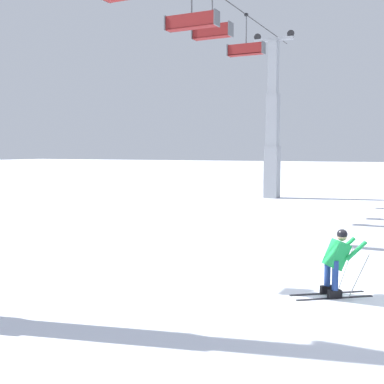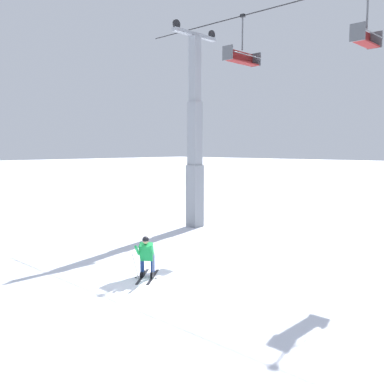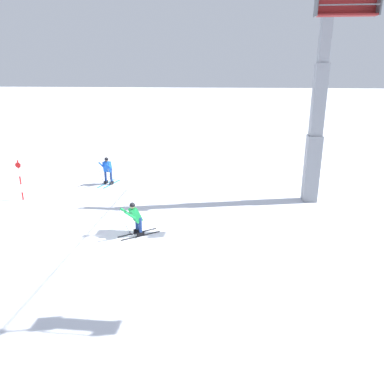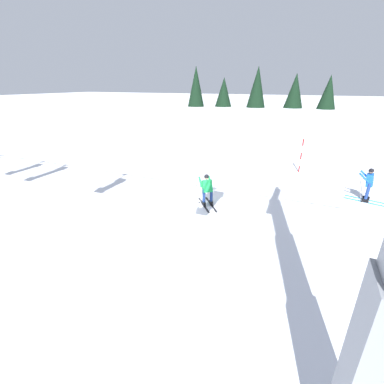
{
  "view_description": "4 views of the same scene",
  "coord_description": "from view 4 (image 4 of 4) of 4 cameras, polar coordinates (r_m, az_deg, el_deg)",
  "views": [
    {
      "loc": [
        -10.89,
        -1.73,
        3.01
      ],
      "look_at": [
        -1.11,
        3.08,
        2.1
      ],
      "focal_mm": 46.55,
      "sensor_mm": 36.0,
      "label": 1
    },
    {
      "loc": [
        9.77,
        -8.6,
        4.21
      ],
      "look_at": [
        -0.96,
        2.68,
        2.57
      ],
      "focal_mm": 39.64,
      "sensor_mm": 36.0,
      "label": 2
    },
    {
      "loc": [
        12.87,
        3.7,
        6.27
      ],
      "look_at": [
        0.28,
        2.37,
        2.13
      ],
      "focal_mm": 35.06,
      "sensor_mm": 36.0,
      "label": 3
    },
    {
      "loc": [
        -4.31,
        10.47,
        5.14
      ],
      "look_at": [
        -1.33,
        3.69,
        2.1
      ],
      "focal_mm": 24.84,
      "sensor_mm": 36.0,
      "label": 4
    }
  ],
  "objects": [
    {
      "name": "trail_marker_pole",
      "position": [
        17.65,
        22.41,
        7.45
      ],
      "size": [
        0.07,
        0.28,
        2.06
      ],
      "color": "red",
      "rests_on": "ground_plane"
    },
    {
      "name": "tree_line_ridge",
      "position": [
        65.56,
        13.49,
        20.67
      ],
      "size": [
        32.08,
        9.01,
        8.87
      ],
      "color": "black",
      "rests_on": "ground_plane"
    },
    {
      "name": "skier_distant_uphill",
      "position": [
        14.66,
        33.71,
        1.66
      ],
      "size": [
        1.82,
        0.88,
        1.61
      ],
      "color": "#198CCC",
      "rests_on": "ground_plane"
    },
    {
      "name": "skier_carving_main",
      "position": [
        11.93,
        3.25,
        0.85
      ],
      "size": [
        1.35,
        1.59,
        1.5
      ],
      "color": "black",
      "rests_on": "ground_plane"
    },
    {
      "name": "ground_plane",
      "position": [
        12.44,
        1.2,
        -2.09
      ],
      "size": [
        260.0,
        260.0,
        0.0
      ],
      "primitive_type": "plane",
      "color": "white"
    }
  ]
}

